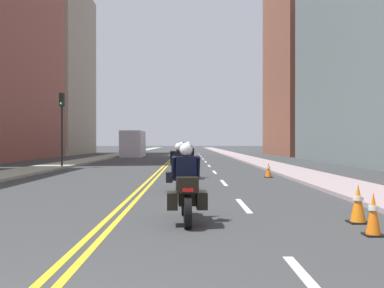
# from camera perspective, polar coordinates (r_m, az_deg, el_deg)

# --- Properties ---
(ground_plane) EXTENTS (264.00, 264.00, 0.00)m
(ground_plane) POSITION_cam_1_polar(r_m,az_deg,el_deg) (50.75, -2.21, -1.56)
(ground_plane) COLOR #36383A
(sidewalk_left) EXTENTS (2.33, 144.00, 0.12)m
(sidewalk_left) POSITION_cam_1_polar(r_m,az_deg,el_deg) (51.45, -10.06, -1.47)
(sidewalk_left) COLOR #9DA28C
(sidewalk_left) RESTS_ON ground
(sidewalk_right) EXTENTS (2.33, 144.00, 0.12)m
(sidewalk_right) POSITION_cam_1_polar(r_m,az_deg,el_deg) (51.02, 5.71, -1.48)
(sidewalk_right) COLOR #9C8C90
(sidewalk_right) RESTS_ON ground
(centreline_yellow_inner) EXTENTS (0.12, 132.00, 0.01)m
(centreline_yellow_inner) POSITION_cam_1_polar(r_m,az_deg,el_deg) (50.76, -2.34, -1.55)
(centreline_yellow_inner) COLOR yellow
(centreline_yellow_inner) RESTS_ON ground
(centreline_yellow_outer) EXTENTS (0.12, 132.00, 0.01)m
(centreline_yellow_outer) POSITION_cam_1_polar(r_m,az_deg,el_deg) (50.75, -2.07, -1.55)
(centreline_yellow_outer) COLOR yellow
(centreline_yellow_outer) RESTS_ON ground
(lane_dashes_white) EXTENTS (0.14, 56.40, 0.01)m
(lane_dashes_white) POSITION_cam_1_polar(r_m,az_deg,el_deg) (31.77, 2.03, -2.62)
(lane_dashes_white) COLOR silver
(lane_dashes_white) RESTS_ON ground
(building_right_1) EXTENTS (8.33, 20.17, 17.52)m
(building_right_1) POSITION_cam_1_polar(r_m,az_deg,el_deg) (36.67, 23.94, 11.49)
(building_right_1) COLOR slate
(building_right_1) RESTS_ON ground
(building_left_2) EXTENTS (6.26, 14.94, 22.06)m
(building_left_2) POSITION_cam_1_polar(r_m,az_deg,el_deg) (59.77, -17.12, 9.32)
(building_left_2) COLOR gray
(building_left_2) RESTS_ON ground
(building_right_2) EXTENTS (6.28, 16.75, 30.02)m
(building_right_2) POSITION_cam_1_polar(r_m,az_deg,el_deg) (56.74, 14.08, 13.92)
(building_right_2) COLOR brown
(building_right_2) RESTS_ON ground
(motorcycle_0) EXTENTS (0.78, 2.06, 1.58)m
(motorcycle_0) POSITION_cam_1_polar(r_m,az_deg,el_deg) (8.52, -0.77, -6.19)
(motorcycle_0) COLOR black
(motorcycle_0) RESTS_ON ground
(motorcycle_1) EXTENTS (0.76, 2.21, 1.57)m
(motorcycle_1) POSITION_cam_1_polar(r_m,az_deg,el_deg) (13.89, -1.78, -3.64)
(motorcycle_1) COLOR black
(motorcycle_1) RESTS_ON ground
(motorcycle_2) EXTENTS (0.77, 2.27, 1.60)m
(motorcycle_2) POSITION_cam_1_polar(r_m,az_deg,el_deg) (18.94, -0.55, -2.60)
(motorcycle_2) COLOR black
(motorcycle_2) RESTS_ON ground
(motorcycle_3) EXTENTS (0.78, 2.14, 1.60)m
(motorcycle_3) POSITION_cam_1_polar(r_m,az_deg,el_deg) (23.43, -1.38, -2.08)
(motorcycle_3) COLOR black
(motorcycle_3) RESTS_ON ground
(motorcycle_4) EXTENTS (0.77, 2.20, 1.61)m
(motorcycle_4) POSITION_cam_1_polar(r_m,az_deg,el_deg) (28.70, -1.20, -1.59)
(motorcycle_4) COLOR black
(motorcycle_4) RESTS_ON ground
(motorcycle_5) EXTENTS (0.78, 2.15, 1.65)m
(motorcycle_5) POSITION_cam_1_polar(r_m,az_deg,el_deg) (33.69, -0.45, -1.33)
(motorcycle_5) COLOR black
(motorcycle_5) RESTS_ON ground
(traffic_cone_0) EXTENTS (0.31, 0.31, 0.75)m
(traffic_cone_0) POSITION_cam_1_polar(r_m,az_deg,el_deg) (7.98, 22.99, -8.57)
(traffic_cone_0) COLOR black
(traffic_cone_0) RESTS_ON ground
(traffic_cone_1) EXTENTS (0.35, 0.35, 0.68)m
(traffic_cone_1) POSITION_cam_1_polar(r_m,az_deg,el_deg) (19.64, 10.14, -3.42)
(traffic_cone_1) COLOR black
(traffic_cone_1) RESTS_ON ground
(traffic_cone_2) EXTENTS (0.38, 0.38, 0.76)m
(traffic_cone_2) POSITION_cam_1_polar(r_m,az_deg,el_deg) (9.10, 21.23, -7.41)
(traffic_cone_2) COLOR black
(traffic_cone_2) RESTS_ON ground
(traffic_light_near) EXTENTS (0.28, 0.38, 4.62)m
(traffic_light_near) POSITION_cam_1_polar(r_m,az_deg,el_deg) (27.64, -16.94, 3.53)
(traffic_light_near) COLOR black
(traffic_light_near) RESTS_ON ground
(parked_truck) EXTENTS (2.20, 6.50, 2.80)m
(parked_truck) POSITION_cam_1_polar(r_m,az_deg,el_deg) (47.27, -7.78, -0.15)
(parked_truck) COLOR silver
(parked_truck) RESTS_ON ground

